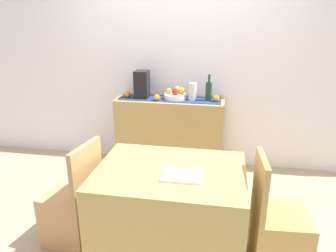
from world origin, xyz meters
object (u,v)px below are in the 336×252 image
fruit_bowl (175,96)px  ceramic_vase (193,92)px  wine_bottle (209,91)px  chair_by_corner (277,235)px  coffee_maker (142,84)px  dining_table (170,212)px  sideboard_console (170,134)px  open_book (181,176)px  chair_near_window (74,212)px

fruit_bowl → ceramic_vase: (0.21, 0.00, 0.07)m
wine_bottle → chair_by_corner: 1.79m
coffee_maker → dining_table: (0.60, -1.50, -0.68)m
dining_table → wine_bottle: bearing=83.0°
coffee_maker → dining_table: coffee_maker is taller
sideboard_console → wine_bottle: (0.45, -0.00, 0.56)m
fruit_bowl → open_book: bearing=-79.3°
ceramic_vase → coffee_maker: bearing=180.0°
sideboard_console → coffee_maker: (-0.34, 0.00, 0.61)m
ceramic_vase → dining_table: 1.62m
sideboard_console → wine_bottle: bearing=-0.0°
sideboard_console → wine_bottle: size_ratio=4.15×
sideboard_console → ceramic_vase: (0.27, 0.00, 0.54)m
ceramic_vase → wine_bottle: bearing=-0.0°
chair_near_window → dining_table: bearing=0.2°
open_book → chair_near_window: 1.04m
dining_table → chair_near_window: chair_near_window is taller
ceramic_vase → chair_by_corner: ceramic_vase is taller
wine_bottle → chair_by_corner: bearing=-67.1°
sideboard_console → open_book: sideboard_console is taller
wine_bottle → open_book: bearing=-93.2°
chair_near_window → chair_by_corner: 1.64m
wine_bottle → chair_near_window: 1.95m
fruit_bowl → wine_bottle: bearing=-0.0°
coffee_maker → open_book: 1.77m
fruit_bowl → coffee_maker: 0.42m
open_book → fruit_bowl: bearing=98.9°
ceramic_vase → chair_near_window: ceramic_vase is taller
coffee_maker → ceramic_vase: (0.60, 0.00, -0.06)m
open_book → wine_bottle: bearing=85.1°
sideboard_console → chair_near_window: (-0.56, -1.51, -0.18)m
sideboard_console → fruit_bowl: (0.06, 0.00, 0.48)m
sideboard_console → fruit_bowl: 0.48m
chair_by_corner → chair_near_window: bearing=-179.9°
dining_table → chair_near_window: size_ratio=1.24×
open_book → chair_by_corner: chair_by_corner is taller
ceramic_vase → dining_table: size_ratio=0.18×
chair_by_corner → sideboard_console: bearing=125.8°
wine_bottle → chair_by_corner: wine_bottle is taller
coffee_maker → chair_near_window: 1.71m
dining_table → chair_near_window: 0.83m
open_book → chair_near_window: size_ratio=0.31×
sideboard_console → chair_near_window: 1.61m
ceramic_vase → chair_by_corner: 1.86m
fruit_bowl → chair_by_corner: 1.93m
open_book → sideboard_console: bearing=101.0°
wine_bottle → dining_table: (-0.19, -1.50, -0.63)m
fruit_bowl → coffee_maker: bearing=180.0°
fruit_bowl → open_book: size_ratio=0.92×
wine_bottle → chair_near_window: wine_bottle is taller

